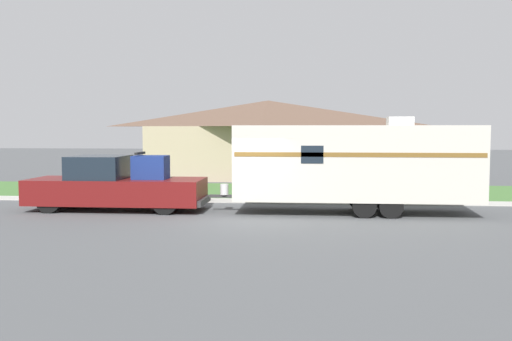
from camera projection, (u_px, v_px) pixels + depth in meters
The scene contains 7 objects.
ground_plane at pixel (243, 218), 17.83m from camera, with size 120.00×120.00×0.00m, color #515456.
curb_strip at pixel (255, 201), 21.55m from camera, with size 80.00×0.30×0.14m.
lawn_strip at pixel (262, 192), 25.18m from camera, with size 80.00×7.00×0.03m.
house_across_street at pixel (268, 137), 33.16m from camera, with size 13.74×8.08×4.43m.
pickup_truck at pixel (116, 186), 19.59m from camera, with size 6.08×2.09×2.00m.
travel_trailer at pixel (356, 163), 18.78m from camera, with size 8.83×2.25×3.19m.
mailbox at pixel (255, 175), 22.34m from camera, with size 0.48×0.20×1.30m.
Camera 1 is at (2.03, -17.56, 2.81)m, focal length 40.00 mm.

